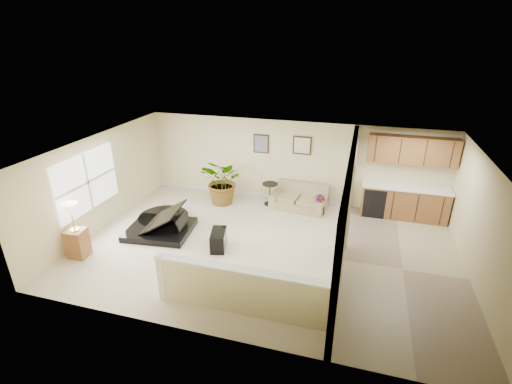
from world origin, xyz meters
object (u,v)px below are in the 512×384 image
(loveseat, at_px, (299,196))
(lamp_stand, at_px, (76,234))
(small_plant, at_px, (319,206))
(piano_bench, at_px, (219,240))
(palm_plant, at_px, (224,182))
(piano, at_px, (160,208))
(accent_table, at_px, (270,191))

(loveseat, distance_m, lamp_stand, 6.08)
(small_plant, bearing_deg, lamp_stand, -143.82)
(piano_bench, relative_size, small_plant, 1.14)
(piano_bench, bearing_deg, palm_plant, 107.41)
(piano, distance_m, piano_bench, 1.90)
(piano, distance_m, small_plant, 4.47)
(accent_table, relative_size, small_plant, 1.16)
(piano_bench, relative_size, palm_plant, 0.41)
(piano, distance_m, palm_plant, 2.27)
(loveseat, distance_m, palm_plant, 2.31)
(piano_bench, distance_m, palm_plant, 2.62)
(lamp_stand, bearing_deg, palm_plant, 58.60)
(loveseat, bearing_deg, piano_bench, -108.93)
(lamp_stand, bearing_deg, accent_table, 47.94)
(accent_table, bearing_deg, piano, -135.68)
(palm_plant, distance_m, lamp_stand, 4.33)
(loveseat, relative_size, lamp_stand, 1.28)
(loveseat, xyz_separation_m, lamp_stand, (-4.51, -4.07, 0.23))
(piano, height_order, lamp_stand, piano)
(palm_plant, bearing_deg, accent_table, 12.95)
(piano, distance_m, loveseat, 4.08)
(loveseat, relative_size, palm_plant, 1.08)
(piano, height_order, palm_plant, piano)
(small_plant, bearing_deg, loveseat, 154.49)
(palm_plant, bearing_deg, small_plant, 1.45)
(piano, xyz_separation_m, accent_table, (2.39, 2.33, -0.20))
(accent_table, bearing_deg, piano_bench, -101.99)
(lamp_stand, bearing_deg, small_plant, 36.18)
(piano_bench, bearing_deg, accent_table, 78.01)
(piano, relative_size, accent_table, 3.03)
(accent_table, distance_m, palm_plant, 1.42)
(palm_plant, bearing_deg, loveseat, 9.58)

